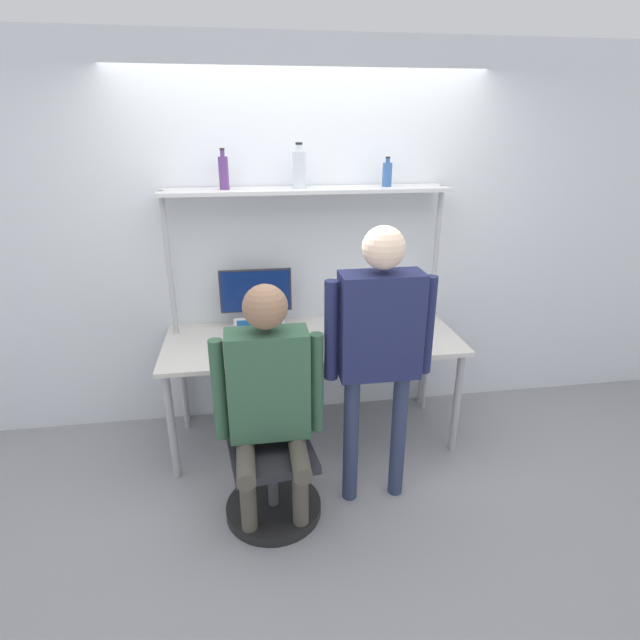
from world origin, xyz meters
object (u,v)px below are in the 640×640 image
Objects in this scene: person_seated at (269,389)px; bottle_purple at (224,172)px; person_standing at (380,335)px; bottle_clear at (299,169)px; laptop at (260,343)px; bottle_blue at (387,174)px; monitor at (256,295)px; cell_phone at (296,350)px; office_chair at (271,470)px.

bottle_purple reaches higher than person_seated.
bottle_clear is at bearing 109.23° from person_standing.
laptop is 1.12m from bottle_purple.
person_standing is 8.68× the size of bottle_blue.
laptop is 0.23× the size of person_seated.
monitor is 0.56m from cell_phone.
laptop is 0.19× the size of person_standing.
cell_phone is at bearing 67.86° from office_chair.
bottle_blue reaches higher than cell_phone.
person_seated is (0.03, -1.02, -0.20)m from monitor.
bottle_blue is at bearing -1.55° from monitor.
bottle_clear is 0.49m from bottle_purple.
laptop is 0.87m from person_standing.
laptop is 1.14× the size of bottle_clear.
bottle_purple is at bearing -171.61° from monitor.
office_chair is at bearing 97.28° from person_seated.
person_standing reaches higher than office_chair.
bottle_blue is 0.68× the size of bottle_clear.
person_seated is at bearing -106.46° from bottle_clear.
person_standing is (0.62, 0.02, 0.81)m from office_chair.
laptop is at bearing -66.35° from bottle_purple.
bottle_clear reaches higher than office_chair.
laptop is 0.80m from office_chair.
cell_phone is 0.11× the size of person_seated.
person_seated is at bearing -82.72° from office_chair.
cell_phone is at bearing -101.22° from bottle_clear.
bottle_blue is (0.89, 0.99, 1.02)m from person_seated.
cell_phone is at bearing -46.54° from bottle_purple.
cell_phone is 1.23m from bottle_purple.
bottle_clear reaches higher than monitor.
bottle_blue reaches higher than laptop.
bottle_purple is at bearing 101.01° from person_seated.
bottle_clear is at bearing 72.58° from office_chair.
office_chair reaches higher than cell_phone.
monitor is at bearing 91.47° from person_seated.
monitor is 0.36× the size of person_seated.
bottle_purple is (-0.49, -0.00, -0.01)m from bottle_clear.
person_seated is (0.01, -0.04, 0.56)m from office_chair.
person_seated reaches higher than cell_phone.
cell_phone is 1.18m from bottle_clear.
monitor is 2.61× the size of bottle_blue.
office_chair is 1.87m from bottle_purple.
monitor is at bearing 123.98° from person_standing.
monitor reaches higher than office_chair.
person_seated reaches higher than laptop.
cell_phone is 0.09× the size of person_standing.
office_chair is at bearing -107.42° from bottle_clear.
person_seated is at bearing -110.20° from cell_phone.
bottle_purple is at bearing 101.17° from office_chair.
cell_phone is 0.71m from person_standing.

